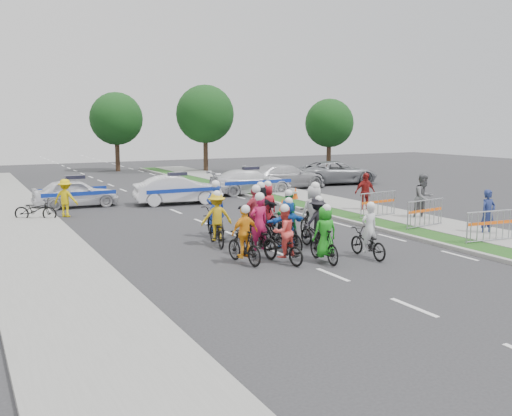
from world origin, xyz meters
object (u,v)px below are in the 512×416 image
rider_9 (255,221)px  rider_5 (287,229)px  rider_8 (287,223)px  rider_10 (216,224)px  tree_1 (205,114)px  rider_7 (313,219)px  rider_3 (244,241)px  rider_4 (317,228)px  tree_4 (116,119)px  spectator_1 (424,197)px  marshal_hiviz (66,198)px  civilian_suv (336,173)px  rider_2 (283,241)px  barrier_0 (490,228)px  rider_0 (368,239)px  rider_6 (258,235)px  cone_0 (282,207)px  spectator_0 (488,213)px  barrier_2 (378,205)px  police_car_0 (76,193)px  barrier_1 (425,215)px  rider_13 (267,212)px  police_car_1 (178,190)px  spectator_2 (365,193)px  parked_bike (36,210)px  rider_1 (324,239)px  cone_1 (295,194)px  tree_2 (329,123)px  police_car_2 (251,182)px  rider_11 (260,215)px  civilian_sedan (285,176)px  rider_12 (215,219)px

rider_9 → rider_5: bearing=94.2°
rider_8 → rider_10: rider_10 is taller
rider_9 → tree_1: (8.98, 25.59, 3.79)m
rider_7 → tree_1: bearing=-98.1°
rider_3 → rider_4: (2.88, 0.66, 0.01)m
tree_1 → tree_4: 7.22m
spectator_1 → marshal_hiviz: size_ratio=1.19×
civilian_suv → rider_4: bearing=153.8°
marshal_hiviz → rider_2: bearing=147.5°
rider_9 → barrier_0: bearing=144.1°
rider_0 → tree_4: tree_4 is taller
civilian_suv → marshal_hiviz: marshal_hiviz is taller
rider_8 → barrier_0: 6.59m
rider_0 → rider_6: bearing=-30.5°
rider_8 → cone_0: bearing=-109.7°
rider_7 → spectator_0: bearing=168.8°
rider_0 → barrier_2: bearing=-130.2°
rider_0 → police_car_0: size_ratio=0.43×
rider_6 → barrier_1: bearing=-178.8°
rider_8 → spectator_1: (7.05, 1.08, 0.28)m
barrier_0 → rider_13: bearing=136.0°
police_car_1 → spectator_2: (6.38, -6.35, 0.19)m
marshal_hiviz → parked_bike: marshal_hiviz is taller
rider_6 → spectator_0: rider_6 is taller
rider_2 → marshal_hiviz: size_ratio=1.10×
rider_3 → rider_10: rider_10 is taller
rider_1 → cone_0: (3.22, 7.87, -0.32)m
rider_1 → spectator_0: 7.20m
cone_1 → rider_0: bearing=-111.6°
tree_2 → barrier_0: bearing=-114.1°
rider_10 → police_car_2: size_ratio=0.40×
rider_7 → barrier_1: size_ratio=1.01×
parked_bike → police_car_0: bearing=-4.6°
rider_0 → tree_4: bearing=-89.8°
rider_2 → tree_2: size_ratio=0.30×
rider_10 → police_car_1: size_ratio=0.44×
parked_bike → rider_4: bearing=-113.2°
rider_4 → tree_2: 28.71m
spectator_0 → rider_13: bearing=150.0°
rider_4 → rider_9: size_ratio=0.87×
rider_10 → spectator_0: rider_10 is taller
rider_11 → police_car_1: rider_11 is taller
civilian_suv → cone_1: 8.59m
rider_5 → civilian_sedan: (8.53, 14.56, 0.01)m
rider_12 → barrier_1: (7.46, -2.29, -0.10)m
spectator_1 → tree_2: bearing=65.0°
marshal_hiviz → rider_3: bearing=143.4°
rider_3 → tree_1: (10.50, 27.85, 3.88)m
police_car_1 → spectator_0: 14.28m
rider_0 → civilian_suv: 20.11m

